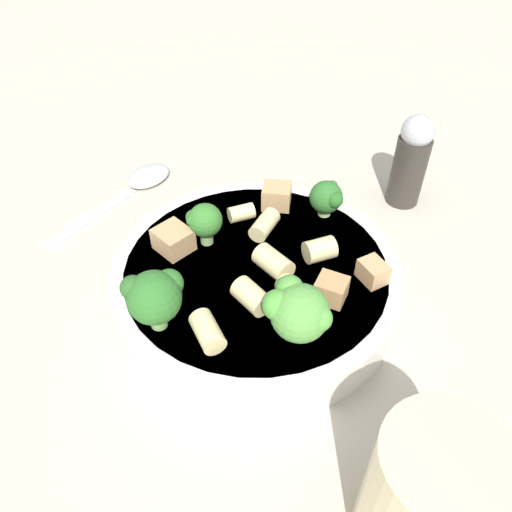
% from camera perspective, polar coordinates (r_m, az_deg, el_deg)
% --- Properties ---
extents(ground_plane, '(2.00, 2.00, 0.00)m').
position_cam_1_polar(ground_plane, '(0.41, 0.00, -4.49)').
color(ground_plane, '#BCB29E').
extents(pasta_bowl, '(0.22, 0.22, 0.03)m').
position_cam_1_polar(pasta_bowl, '(0.39, 0.00, -2.54)').
color(pasta_bowl, silver).
rests_on(pasta_bowl, ground_plane).
extents(broccoli_floret_0, '(0.04, 0.04, 0.04)m').
position_cam_1_polar(broccoli_floret_0, '(0.32, 4.78, -6.28)').
color(broccoli_floret_0, '#93B766').
rests_on(broccoli_floret_0, pasta_bowl).
extents(broccoli_floret_1, '(0.03, 0.03, 0.03)m').
position_cam_1_polar(broccoli_floret_1, '(0.42, 8.12, 6.64)').
color(broccoli_floret_1, '#9EC175').
rests_on(broccoli_floret_1, pasta_bowl).
extents(broccoli_floret_2, '(0.03, 0.03, 0.04)m').
position_cam_1_polar(broccoli_floret_2, '(0.39, -5.96, 4.00)').
color(broccoli_floret_2, '#84AD60').
rests_on(broccoli_floret_2, pasta_bowl).
extents(broccoli_floret_3, '(0.04, 0.04, 0.05)m').
position_cam_1_polar(broccoli_floret_3, '(0.33, -11.53, -4.49)').
color(broccoli_floret_3, '#84AD60').
rests_on(broccoli_floret_3, pasta_bowl).
extents(rigatoni_0, '(0.03, 0.03, 0.02)m').
position_cam_1_polar(rigatoni_0, '(0.41, 0.98, 3.59)').
color(rigatoni_0, beige).
rests_on(rigatoni_0, pasta_bowl).
extents(rigatoni_1, '(0.02, 0.02, 0.02)m').
position_cam_1_polar(rigatoni_1, '(0.38, 7.29, 0.72)').
color(rigatoni_1, beige).
rests_on(rigatoni_1, pasta_bowl).
extents(rigatoni_2, '(0.03, 0.02, 0.02)m').
position_cam_1_polar(rigatoni_2, '(0.37, 1.99, -0.77)').
color(rigatoni_2, beige).
rests_on(rigatoni_2, pasta_bowl).
extents(rigatoni_3, '(0.03, 0.02, 0.02)m').
position_cam_1_polar(rigatoni_3, '(0.35, -0.52, -4.63)').
color(rigatoni_3, beige).
rests_on(rigatoni_3, pasta_bowl).
extents(rigatoni_4, '(0.03, 0.02, 0.02)m').
position_cam_1_polar(rigatoni_4, '(0.33, -5.57, -8.57)').
color(rigatoni_4, beige).
rests_on(rigatoni_4, pasta_bowl).
extents(rigatoni_5, '(0.02, 0.02, 0.01)m').
position_cam_1_polar(rigatoni_5, '(0.42, -1.69, 4.95)').
color(rigatoni_5, beige).
rests_on(rigatoni_5, pasta_bowl).
extents(rigatoni_6, '(0.02, 0.02, 0.01)m').
position_cam_1_polar(rigatoni_6, '(0.35, 4.06, -3.95)').
color(rigatoni_6, beige).
rests_on(rigatoni_6, pasta_bowl).
extents(chicken_chunk_0, '(0.03, 0.03, 0.02)m').
position_cam_1_polar(chicken_chunk_0, '(0.39, -9.43, 1.85)').
color(chicken_chunk_0, tan).
rests_on(chicken_chunk_0, pasta_bowl).
extents(chicken_chunk_1, '(0.02, 0.02, 0.02)m').
position_cam_1_polar(chicken_chunk_1, '(0.38, 13.21, -1.76)').
color(chicken_chunk_1, tan).
rests_on(chicken_chunk_1, pasta_bowl).
extents(chicken_chunk_2, '(0.03, 0.03, 0.02)m').
position_cam_1_polar(chicken_chunk_2, '(0.36, 8.60, -3.81)').
color(chicken_chunk_2, tan).
rests_on(chicken_chunk_2, pasta_bowl).
extents(chicken_chunk_3, '(0.03, 0.03, 0.02)m').
position_cam_1_polar(chicken_chunk_3, '(0.43, 2.37, 6.87)').
color(chicken_chunk_3, tan).
rests_on(chicken_chunk_3, pasta_bowl).
extents(drinking_glass, '(0.06, 0.06, 0.10)m').
position_cam_1_polar(drinking_glass, '(0.29, 18.64, -25.66)').
color(drinking_glass, beige).
rests_on(drinking_glass, ground_plane).
extents(pepper_shaker, '(0.03, 0.03, 0.09)m').
position_cam_1_polar(pepper_shaker, '(0.50, 17.27, 10.40)').
color(pepper_shaker, '#332D28').
rests_on(pepper_shaker, ground_plane).
extents(spoon, '(0.09, 0.15, 0.01)m').
position_cam_1_polar(spoon, '(0.53, -13.71, 7.83)').
color(spoon, silver).
rests_on(spoon, ground_plane).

